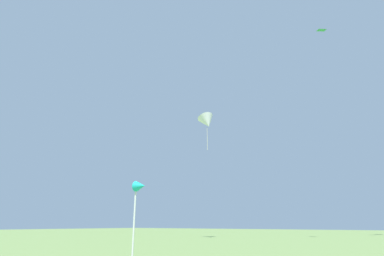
% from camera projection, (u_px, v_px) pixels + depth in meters
% --- Properties ---
extents(distant_kite_white_mid_right, '(1.78, 1.64, 2.82)m').
position_uv_depth(distant_kite_white_mid_right, '(207.00, 122.00, 22.39)').
color(distant_kite_white_mid_right, white).
extents(distant_kite_green_high_left, '(0.67, 0.65, 0.29)m').
position_uv_depth(distant_kite_green_high_left, '(322.00, 30.00, 21.47)').
color(distant_kite_green_high_left, green).
extents(marker_flag, '(0.30, 0.24, 1.89)m').
position_uv_depth(marker_flag, '(139.00, 192.00, 6.98)').
color(marker_flag, silver).
rests_on(marker_flag, ground).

